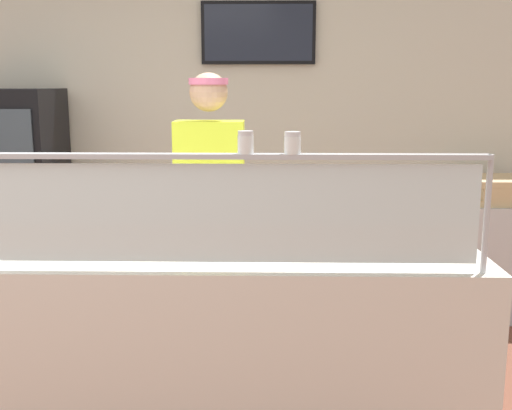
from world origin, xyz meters
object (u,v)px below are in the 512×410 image
Objects in this scene: parmesan_shaker at (246,144)px; pizza_server at (215,241)px; worker_figure at (211,210)px; pepper_flake_shaker at (292,144)px; drink_fridge at (14,201)px; pizza_tray at (214,244)px; pizza_box_stack at (504,190)px.

pizza_server is at bearing 114.14° from parmesan_shaker.
worker_figure is (-0.08, 0.64, 0.02)m from pizza_server.
parmesan_shaker reaches higher than pepper_flake_shaker.
parmesan_shaker is 1.03× the size of pepper_flake_shaker.
drink_fridge is (-1.83, 2.14, -0.64)m from parmesan_shaker.
drink_fridge is at bearing 133.34° from pizza_tray.
pizza_tray is at bearing 113.44° from parmesan_shaker.
pepper_flake_shaker is 3.00m from drink_fridge.
pepper_flake_shaker is 0.05× the size of worker_figure.
worker_figure is 1.97m from drink_fridge.
worker_figure is (-0.23, 0.99, -0.46)m from parmesan_shaker.
pepper_flake_shaker is 0.18× the size of pizza_box_stack.
parmesan_shaker is at bearing 180.00° from pepper_flake_shaker.
pepper_flake_shaker is at bearing -37.69° from pizza_server.
worker_figure is at bearing 103.30° from parmesan_shaker.
pizza_tray is 0.62m from worker_figure.
pepper_flake_shaker is at bearing -47.23° from pizza_tray.
pizza_box_stack is at bearing 41.27° from pizza_tray.
pepper_flake_shaker reaches higher than pizza_box_stack.
worker_figure is 2.31m from pizza_box_stack.
pizza_box_stack is at bearing 49.91° from pizza_server.
parmesan_shaker is (0.16, -0.35, 0.48)m from pizza_server.
pizza_box_stack is (3.63, -0.04, 0.11)m from drink_fridge.
pizza_tray is 0.71m from pepper_flake_shaker.
pizza_tray is at bearing -83.27° from worker_figure.
pepper_flake_shaker is 0.05× the size of drink_fridge.
drink_fridge is 3.63m from pizza_box_stack.
pizza_box_stack reaches higher than pizza_tray.
parmesan_shaker reaches higher than pizza_tray.
pizza_server is at bearing -138.35° from pizza_box_stack.
pizza_server is 3.13× the size of parmesan_shaker.
pizza_tray is 0.03m from pizza_server.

